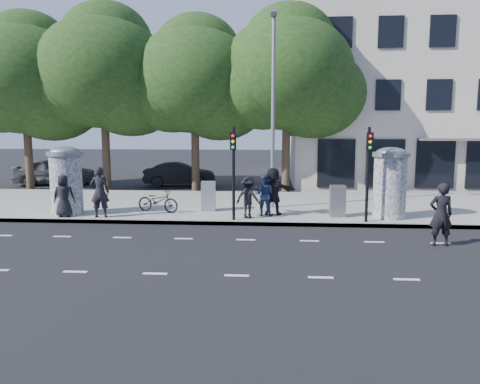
# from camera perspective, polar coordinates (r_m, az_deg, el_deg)

# --- Properties ---
(ground) EXTENTS (120.00, 120.00, 0.00)m
(ground) POSITION_cam_1_polar(r_m,az_deg,el_deg) (13.52, 0.35, -7.27)
(ground) COLOR black
(ground) RESTS_ON ground
(sidewalk) EXTENTS (40.00, 8.00, 0.15)m
(sidewalk) POSITION_cam_1_polar(r_m,az_deg,el_deg) (20.83, 1.74, -1.65)
(sidewalk) COLOR gray
(sidewalk) RESTS_ON ground
(curb) EXTENTS (40.00, 0.10, 0.16)m
(curb) POSITION_cam_1_polar(r_m,az_deg,el_deg) (16.95, 1.16, -3.88)
(curb) COLOR slate
(curb) RESTS_ON ground
(lane_dash_near) EXTENTS (32.00, 0.12, 0.01)m
(lane_dash_near) POSITION_cam_1_polar(r_m,az_deg,el_deg) (11.42, -0.40, -10.15)
(lane_dash_near) COLOR silver
(lane_dash_near) RESTS_ON ground
(lane_dash_far) EXTENTS (32.00, 0.12, 0.01)m
(lane_dash_far) POSITION_cam_1_polar(r_m,az_deg,el_deg) (14.87, 0.72, -5.85)
(lane_dash_far) COLOR silver
(lane_dash_far) RESTS_ON ground
(ad_column_left) EXTENTS (1.36, 1.36, 2.65)m
(ad_column_left) POSITION_cam_1_polar(r_m,az_deg,el_deg) (19.39, -20.44, 1.50)
(ad_column_left) COLOR beige
(ad_column_left) RESTS_ON sidewalk
(ad_column_right) EXTENTS (1.36, 1.36, 2.65)m
(ad_column_right) POSITION_cam_1_polar(r_m,az_deg,el_deg) (18.35, 17.82, 1.27)
(ad_column_right) COLOR beige
(ad_column_right) RESTS_ON sidewalk
(traffic_pole_near) EXTENTS (0.22, 0.31, 3.40)m
(traffic_pole_near) POSITION_cam_1_polar(r_m,az_deg,el_deg) (16.92, -0.81, 3.48)
(traffic_pole_near) COLOR black
(traffic_pole_near) RESTS_ON sidewalk
(traffic_pole_far) EXTENTS (0.22, 0.31, 3.40)m
(traffic_pole_far) POSITION_cam_1_polar(r_m,az_deg,el_deg) (17.19, 15.38, 3.27)
(traffic_pole_far) COLOR black
(traffic_pole_far) RESTS_ON sidewalk
(street_lamp) EXTENTS (0.25, 0.93, 8.00)m
(street_lamp) POSITION_cam_1_polar(r_m,az_deg,el_deg) (19.69, 4.06, 11.56)
(street_lamp) COLOR slate
(street_lamp) RESTS_ON sidewalk
(tree_far_left) EXTENTS (7.20, 7.20, 9.26)m
(tree_far_left) POSITION_cam_1_polar(r_m,az_deg,el_deg) (29.16, -24.85, 12.43)
(tree_far_left) COLOR #38281C
(tree_far_left) RESTS_ON ground
(tree_mid_left) EXTENTS (7.20, 7.20, 9.57)m
(tree_mid_left) POSITION_cam_1_polar(r_m,az_deg,el_deg) (27.34, -16.36, 13.83)
(tree_mid_left) COLOR #38281C
(tree_mid_left) RESTS_ON ground
(tree_near_left) EXTENTS (6.80, 6.80, 8.97)m
(tree_near_left) POSITION_cam_1_polar(r_m,az_deg,el_deg) (26.21, -5.58, 13.43)
(tree_near_left) COLOR #38281C
(tree_near_left) RESTS_ON ground
(tree_center) EXTENTS (7.00, 7.00, 9.30)m
(tree_center) POSITION_cam_1_polar(r_m,az_deg,el_deg) (25.47, 5.76, 14.14)
(tree_center) COLOR #38281C
(tree_center) RESTS_ON ground
(building) EXTENTS (20.30, 15.85, 12.00)m
(building) POSITION_cam_1_polar(r_m,az_deg,el_deg) (34.92, 23.25, 11.34)
(building) COLOR #BAAF9C
(building) RESTS_ON ground
(ped_a) EXTENTS (0.89, 0.68, 1.62)m
(ped_a) POSITION_cam_1_polar(r_m,az_deg,el_deg) (18.93, -20.69, -0.42)
(ped_a) COLOR black
(ped_a) RESTS_ON sidewalk
(ped_b) EXTENTS (0.76, 0.55, 1.93)m
(ped_b) POSITION_cam_1_polar(r_m,az_deg,el_deg) (18.35, -16.72, -0.01)
(ped_b) COLOR black
(ped_b) RESTS_ON sidewalk
(ped_c) EXTENTS (0.86, 0.71, 1.62)m
(ped_c) POSITION_cam_1_polar(r_m,az_deg,el_deg) (17.99, 2.94, -0.33)
(ped_c) COLOR navy
(ped_c) RESTS_ON sidewalk
(ped_d) EXTENTS (1.14, 0.90, 1.55)m
(ped_d) POSITION_cam_1_polar(r_m,az_deg,el_deg) (17.49, 1.02, -0.68)
(ped_d) COLOR black
(ped_d) RESTS_ON sidewalk
(ped_f) EXTENTS (1.78, 0.81, 1.85)m
(ped_f) POSITION_cam_1_polar(r_m,az_deg,el_deg) (18.18, 4.03, 0.12)
(ped_f) COLOR black
(ped_f) RESTS_ON sidewalk
(man_road) EXTENTS (0.70, 0.47, 1.91)m
(man_road) POSITION_cam_1_polar(r_m,az_deg,el_deg) (15.22, 23.30, -2.53)
(man_road) COLOR black
(man_road) RESTS_ON ground
(bicycle) EXTENTS (1.04, 1.85, 0.92)m
(bicycle) POSITION_cam_1_polar(r_m,az_deg,el_deg) (19.01, -9.97, -1.06)
(bicycle) COLOR black
(bicycle) RESTS_ON sidewalk
(cabinet_left) EXTENTS (0.61, 0.46, 1.20)m
(cabinet_left) POSITION_cam_1_polar(r_m,az_deg,el_deg) (19.07, -3.88, -0.50)
(cabinet_left) COLOR gray
(cabinet_left) RESTS_ON sidewalk
(cabinet_right) EXTENTS (0.58, 0.43, 1.20)m
(cabinet_right) POSITION_cam_1_polar(r_m,az_deg,el_deg) (18.15, 11.80, -1.09)
(cabinet_right) COLOR slate
(cabinet_right) RESTS_ON sidewalk
(car_left) EXTENTS (3.40, 5.18, 1.64)m
(car_left) POSITION_cam_1_polar(r_m,az_deg,el_deg) (31.03, -21.65, 2.35)
(car_left) COLOR #494B50
(car_left) RESTS_ON ground
(car_mid) EXTENTS (2.03, 4.43, 1.41)m
(car_mid) POSITION_cam_1_polar(r_m,az_deg,el_deg) (28.52, -7.37, 2.16)
(car_mid) COLOR black
(car_mid) RESTS_ON ground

